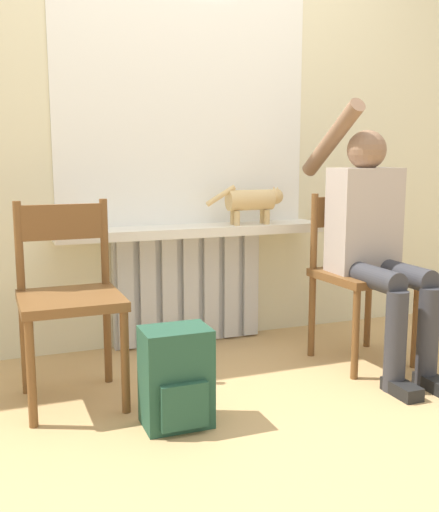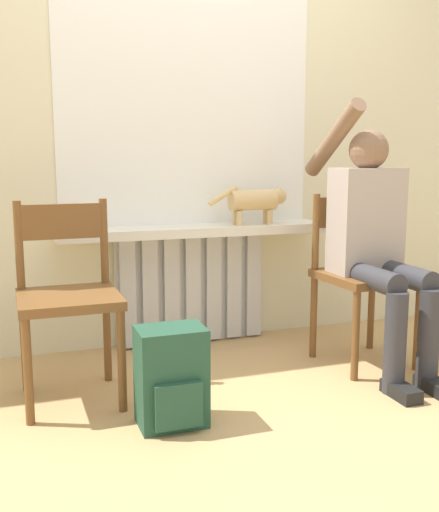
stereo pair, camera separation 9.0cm
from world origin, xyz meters
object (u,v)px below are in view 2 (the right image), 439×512
at_px(chair_right, 361,273).
at_px(cat, 256,200).
at_px(backpack, 172,378).
at_px(person, 376,236).
at_px(chair_left, 68,295).

height_order(chair_right, cat, cat).
bearing_deg(cat, backpack, -129.16).
height_order(person, backpack, person).
xyz_separation_m(chair_left, cat, (1.08, 0.48, 0.35)).
bearing_deg(person, chair_right, 91.34).
relative_size(person, cat, 2.88).
distance_m(person, cat, 0.72).
distance_m(chair_right, backpack, 1.22).
distance_m(chair_left, chair_right, 1.47).
height_order(chair_left, chair_right, same).
distance_m(chair_left, backpack, 0.61).
bearing_deg(chair_right, person, -92.58).
xyz_separation_m(chair_right, cat, (-0.39, 0.48, 0.35)).
height_order(chair_right, person, person).
bearing_deg(cat, chair_left, -155.90).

